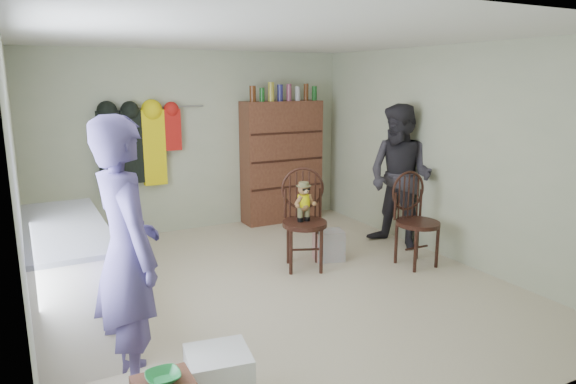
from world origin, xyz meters
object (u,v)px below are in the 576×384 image
chair_far (414,216)px  dresser (282,161)px  counter (69,278)px  chair_front (304,212)px

chair_far → dresser: 2.48m
counter → chair_far: size_ratio=1.72×
counter → chair_front: size_ratio=1.64×
counter → dresser: bearing=35.7°
chair_front → chair_far: 1.28m
chair_front → chair_far: size_ratio=1.05×
counter → chair_front: chair_front is taller
chair_front → dresser: size_ratio=0.55×
chair_front → chair_far: (1.17, -0.51, -0.07)m
counter → dresser: size_ratio=0.90×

